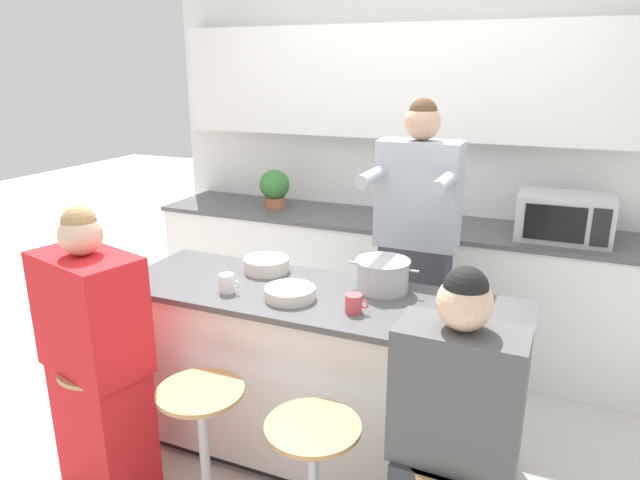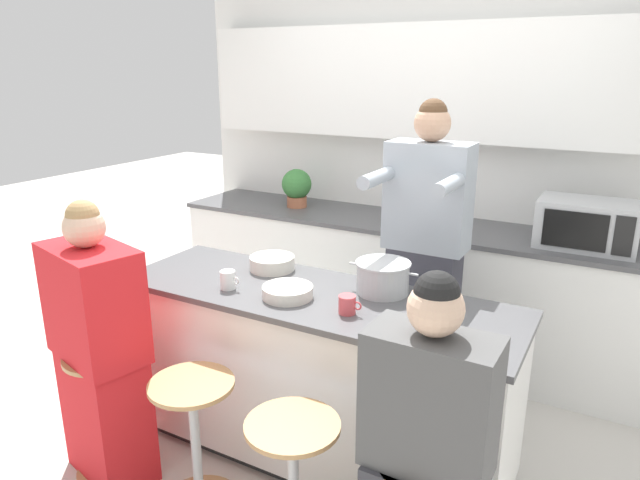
{
  "view_description": "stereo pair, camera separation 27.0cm",
  "coord_description": "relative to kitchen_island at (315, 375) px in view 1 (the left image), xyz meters",
  "views": [
    {
      "loc": [
        1.01,
        -2.31,
        1.93
      ],
      "look_at": [
        0.0,
        0.07,
        1.14
      ],
      "focal_mm": 32.0,
      "sensor_mm": 36.0,
      "label": 1
    },
    {
      "loc": [
        1.25,
        -2.19,
        1.93
      ],
      "look_at": [
        0.0,
        0.07,
        1.14
      ],
      "focal_mm": 32.0,
      "sensor_mm": 36.0,
      "label": 2
    }
  ],
  "objects": [
    {
      "name": "bar_stool_center_left",
      "position": [
        -0.26,
        -0.59,
        -0.1
      ],
      "size": [
        0.38,
        0.38,
        0.64
      ],
      "color": "tan",
      "rests_on": "ground_plane"
    },
    {
      "name": "fruit_bowl",
      "position": [
        -0.36,
        0.19,
        0.47
      ],
      "size": [
        0.24,
        0.24,
        0.07
      ],
      "color": "silver",
      "rests_on": "kitchen_island"
    },
    {
      "name": "kitchen_island",
      "position": [
        0.0,
        0.0,
        0.0
      ],
      "size": [
        1.99,
        0.65,
        0.89
      ],
      "color": "black",
      "rests_on": "ground_plane"
    },
    {
      "name": "person_wrapped_blanket",
      "position": [
        -0.8,
        -0.61,
        0.2
      ],
      "size": [
        0.55,
        0.4,
        1.38
      ],
      "rotation": [
        0.0,
        0.0,
        -0.26
      ],
      "color": "red",
      "rests_on": "ground_plane"
    },
    {
      "name": "mixing_bowl_steel",
      "position": [
        -0.08,
        -0.1,
        0.47
      ],
      "size": [
        0.24,
        0.24,
        0.06
      ],
      "color": "silver",
      "rests_on": "kitchen_island"
    },
    {
      "name": "ground_plane",
      "position": [
        0.0,
        0.0,
        -0.45
      ],
      "size": [
        16.0,
        16.0,
        0.0
      ],
      "primitive_type": "plane",
      "color": "beige"
    },
    {
      "name": "bar_stool_leftmost",
      "position": [
        -0.79,
        -0.59,
        -0.1
      ],
      "size": [
        0.38,
        0.38,
        0.64
      ],
      "color": "tan",
      "rests_on": "ground_plane"
    },
    {
      "name": "potted_plant",
      "position": [
        -0.91,
        1.34,
        0.63
      ],
      "size": [
        0.22,
        0.22,
        0.28
      ],
      "color": "#A86042",
      "rests_on": "back_counter"
    },
    {
      "name": "coffee_cup_far",
      "position": [
        0.24,
        -0.12,
        0.48
      ],
      "size": [
        0.11,
        0.08,
        0.08
      ],
      "color": "#DB4C51",
      "rests_on": "kitchen_island"
    },
    {
      "name": "coffee_cup_near",
      "position": [
        -0.39,
        -0.15,
        0.48
      ],
      "size": [
        0.11,
        0.07,
        0.09
      ],
      "color": "white",
      "rests_on": "kitchen_island"
    },
    {
      "name": "microwave",
      "position": [
        1.06,
        1.3,
        0.61
      ],
      "size": [
        0.54,
        0.35,
        0.27
      ],
      "color": "#B2B5B7",
      "rests_on": "back_counter"
    },
    {
      "name": "back_counter",
      "position": [
        0.0,
        1.34,
        0.01
      ],
      "size": [
        3.41,
        0.62,
        0.92
      ],
      "color": "white",
      "rests_on": "ground_plane"
    },
    {
      "name": "cooking_pot",
      "position": [
        0.28,
        0.17,
        0.52
      ],
      "size": [
        0.35,
        0.26,
        0.15
      ],
      "color": "#B7BABC",
      "rests_on": "kitchen_island"
    },
    {
      "name": "wall_back",
      "position": [
        0.0,
        1.64,
        1.09
      ],
      "size": [
        3.68,
        0.22,
        2.7
      ],
      "color": "silver",
      "rests_on": "ground_plane"
    },
    {
      "name": "person_cooking",
      "position": [
        0.33,
        0.65,
        0.43
      ],
      "size": [
        0.44,
        0.54,
        1.78
      ],
      "rotation": [
        0.0,
        0.0,
        -0.01
      ],
      "color": "#383842",
      "rests_on": "ground_plane"
    },
    {
      "name": "banana_bunch",
      "position": [
        0.62,
        -0.08,
        0.46
      ],
      "size": [
        0.13,
        0.09,
        0.04
      ],
      "color": "yellow",
      "rests_on": "kitchen_island"
    },
    {
      "name": "person_seated_near",
      "position": [
        0.78,
        -0.61,
        0.15
      ],
      "size": [
        0.42,
        0.27,
        1.34
      ],
      "rotation": [
        0.0,
        0.0,
        -0.02
      ],
      "color": "#333338",
      "rests_on": "ground_plane"
    }
  ]
}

